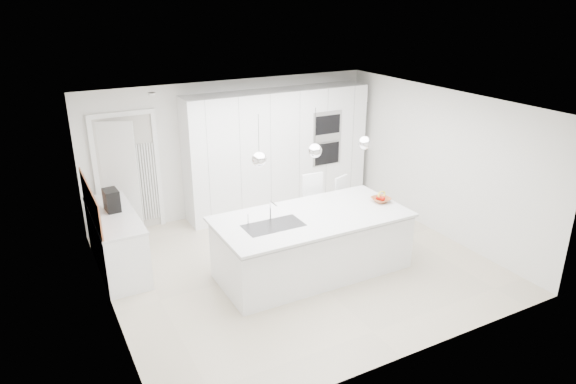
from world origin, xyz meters
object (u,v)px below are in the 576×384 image
espresso_machine (112,200)px  bar_stool_left (317,211)px  island_base (313,246)px  bar_stool_right (345,208)px  fruit_bowl (381,200)px

espresso_machine → bar_stool_left: size_ratio=0.28×
island_base → espresso_machine: size_ratio=8.57×
bar_stool_left → bar_stool_right: 0.58m
fruit_bowl → bar_stool_left: (-0.69, 0.79, -0.34)m
island_base → bar_stool_left: size_ratio=2.37×
espresso_machine → bar_stool_left: (3.06, -0.84, -0.47)m
fruit_bowl → bar_stool_left: size_ratio=0.24×
island_base → espresso_machine: bearing=147.3°
espresso_machine → bar_stool_left: bearing=-18.7°
bar_stool_left → island_base: bearing=-122.0°
espresso_machine → island_base: bearing=-36.1°
espresso_machine → bar_stool_left: espresso_machine is taller
fruit_bowl → bar_stool_left: bearing=131.2°
island_base → bar_stool_left: (0.53, 0.79, 0.16)m
fruit_bowl → bar_stool_right: bar_stool_right is taller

